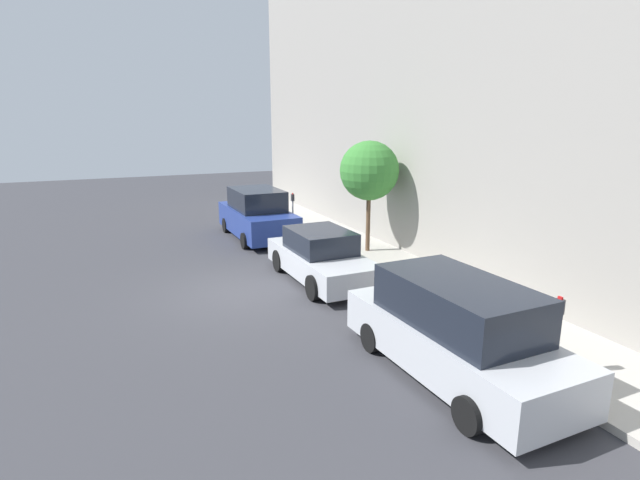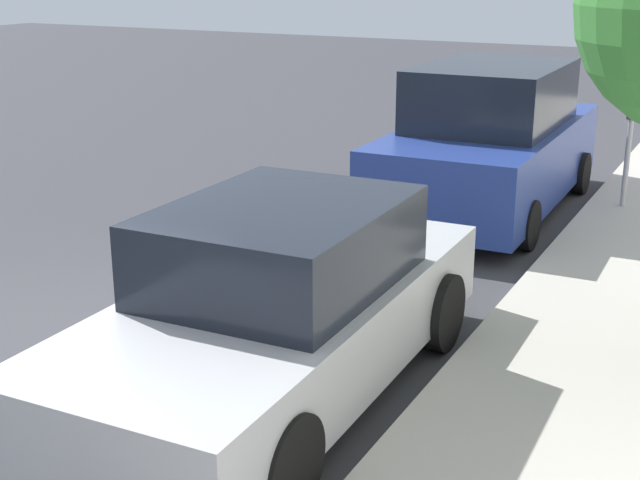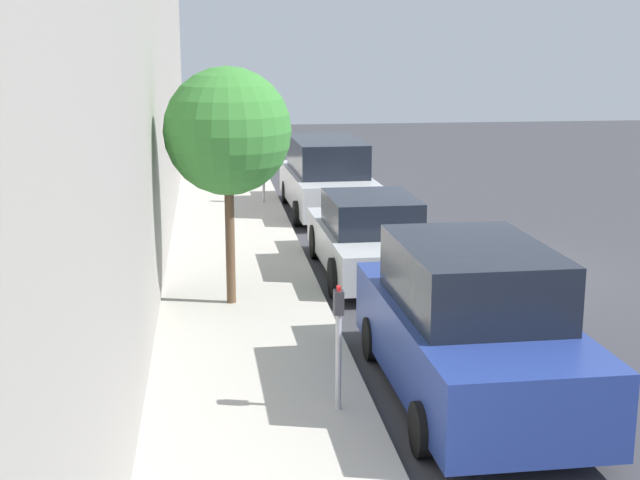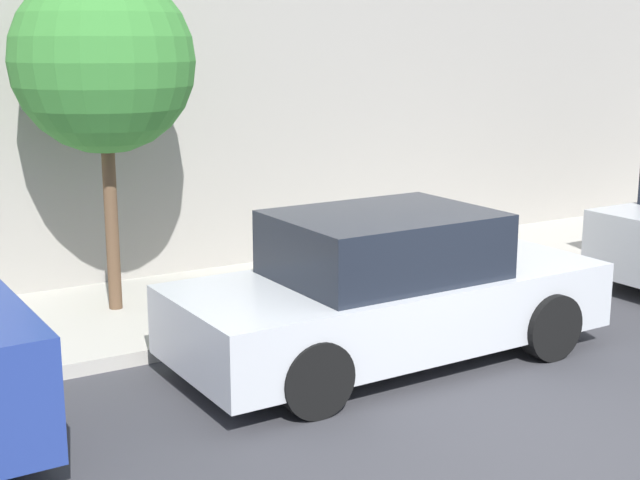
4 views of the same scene
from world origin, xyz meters
name	(u,v)px [view 4 (image 4 of 4)]	position (x,y,z in m)	size (l,w,h in m)	color
ground_plane	(559,448)	(0.00, 0.00, 0.00)	(60.00, 60.00, 0.00)	#38383D
sidewalk	(275,294)	(4.87, 0.00, 0.07)	(2.74, 32.00, 0.15)	#B2ADA3
parked_sedan_second	(389,291)	(2.39, 0.01, 0.72)	(1.92, 4.53, 1.54)	#B7BABF
street_tree	(103,62)	(5.07, 1.98, 2.97)	(2.03, 2.03, 3.84)	brown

